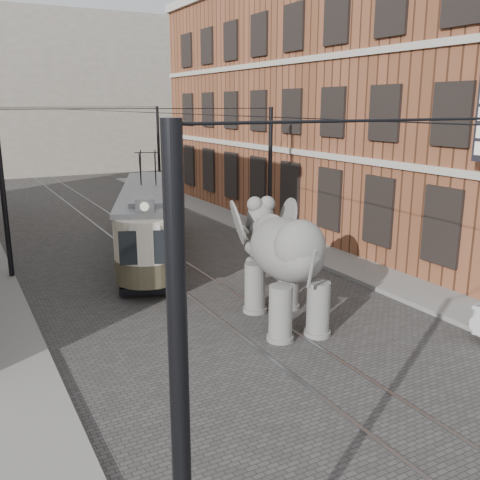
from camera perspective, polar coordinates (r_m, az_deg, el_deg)
ground at (r=16.96m, az=-1.33°, el=-6.97°), size 120.00×120.00×0.00m
tram_rails at (r=16.96m, az=-1.33°, el=-6.93°), size 1.54×80.00×0.02m
sidewalk_right at (r=20.23m, az=13.99°, el=-3.65°), size 2.00×60.00×0.15m
sidewalk_left at (r=15.34m, az=-23.86°, el=-10.29°), size 2.00×60.00×0.15m
brick_building at (r=29.40m, az=10.05°, el=13.72°), size 8.00×26.00×12.00m
distant_block at (r=54.58m, az=-21.58°, el=14.11°), size 28.00×10.00×14.00m
catenary at (r=20.57m, az=-8.29°, el=5.30°), size 11.00×30.20×6.00m
tram at (r=22.49m, az=-9.55°, el=3.77°), size 5.86×10.86×4.27m
elephant at (r=15.20m, az=4.83°, el=-2.81°), size 4.09×6.01×3.38m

